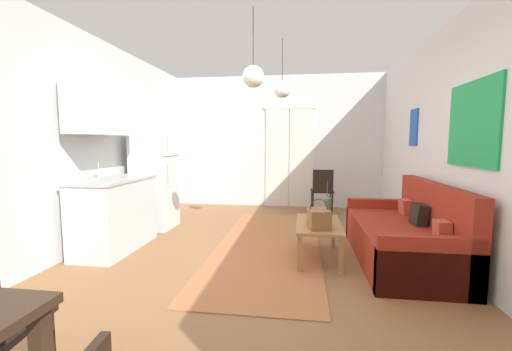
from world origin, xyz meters
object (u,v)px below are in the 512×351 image
object	(u,v)px
refrigerator	(155,177)
pendant_lamp_near	(253,77)
pendant_lamp_far	(282,89)
bamboo_vase	(327,208)
coffee_table	(318,228)
handbag	(319,218)
accent_chair	(322,189)
couch	(406,237)

from	to	relation	value
refrigerator	pendant_lamp_near	world-z (taller)	pendant_lamp_near
pendant_lamp_far	bamboo_vase	bearing A→B (deg)	-38.03
coffee_table	pendant_lamp_near	size ratio (longest dim) A/B	1.17
handbag	refrigerator	size ratio (longest dim) A/B	0.21
coffee_table	pendant_lamp_far	size ratio (longest dim) A/B	1.21
accent_chair	couch	bearing A→B (deg)	107.02
handbag	accent_chair	world-z (taller)	accent_chair
refrigerator	pendant_lamp_far	world-z (taller)	pendant_lamp_far
couch	bamboo_vase	distance (m)	0.96
bamboo_vase	handbag	xyz separation A→B (m)	(-0.13, -0.50, -0.02)
couch	pendant_lamp_near	xyz separation A→B (m)	(-1.74, -0.38, 1.79)
bamboo_vase	accent_chair	size ratio (longest dim) A/B	0.55
bamboo_vase	pendant_lamp_far	distance (m)	1.73
handbag	accent_chair	size ratio (longest dim) A/B	0.39
coffee_table	accent_chair	size ratio (longest dim) A/B	1.11
refrigerator	accent_chair	distance (m)	3.08
handbag	refrigerator	bearing A→B (deg)	152.87
coffee_table	accent_chair	xyz separation A→B (m)	(0.19, 2.45, 0.12)
coffee_table	pendant_lamp_far	xyz separation A→B (m)	(-0.49, 0.74, 1.73)
handbag	pendant_lamp_near	xyz separation A→B (m)	(-0.72, -0.10, 1.53)
handbag	pendant_lamp_near	world-z (taller)	pendant_lamp_near
handbag	pendant_lamp_near	bearing A→B (deg)	-172.10
bamboo_vase	refrigerator	world-z (taller)	refrigerator
coffee_table	refrigerator	distance (m)	2.79
pendant_lamp_far	pendant_lamp_near	bearing A→B (deg)	-102.76
couch	refrigerator	size ratio (longest dim) A/B	1.20
bamboo_vase	pendant_lamp_near	distance (m)	1.83
coffee_table	refrigerator	bearing A→B (deg)	157.14
handbag	pendant_lamp_near	distance (m)	1.70
accent_chair	pendant_lamp_near	xyz separation A→B (m)	(-0.92, -2.78, 1.58)
refrigerator	accent_chair	xyz separation A→B (m)	(2.73, 1.38, -0.33)
pendant_lamp_near	coffee_table	bearing A→B (deg)	23.91
refrigerator	pendant_lamp_far	size ratio (longest dim) A/B	2.08
couch	pendant_lamp_near	distance (m)	2.52
handbag	accent_chair	bearing A→B (deg)	85.73
accent_chair	pendant_lamp_far	distance (m)	2.45
refrigerator	pendant_lamp_near	distance (m)	2.60
refrigerator	bamboo_vase	bearing A→B (deg)	-16.78
bamboo_vase	pendant_lamp_near	size ratio (longest dim) A/B	0.58
couch	coffee_table	xyz separation A→B (m)	(-1.01, -0.05, 0.09)
couch	handbag	distance (m)	1.09
accent_chair	coffee_table	bearing A→B (deg)	83.81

